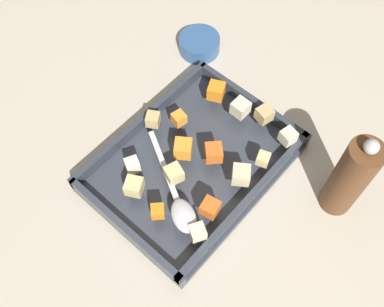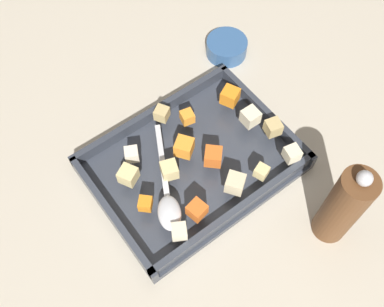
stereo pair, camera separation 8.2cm
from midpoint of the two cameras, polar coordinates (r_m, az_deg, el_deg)
The scene contains 21 objects.
ground_plane at distance 0.87m, azimuth 3.19°, elevation -1.97°, with size 4.00×4.00×0.00m, color #BCB29E.
baking_dish at distance 0.86m, azimuth 2.73°, elevation -1.56°, with size 0.37×0.27×0.04m.
carrot_chunk_near_left at distance 0.81m, azimuth 5.58°, elevation -0.64°, with size 0.03×0.03×0.03m, color orange.
carrot_chunk_corner_sw at distance 0.77m, azimuth 3.70°, elevation -7.45°, with size 0.03×0.03×0.03m, color orange.
carrot_chunk_under_handle at distance 0.86m, azimuth 2.12°, elevation 4.44°, with size 0.02×0.02×0.02m, color orange.
carrot_chunk_mid_left at distance 0.82m, azimuth 1.84°, elevation 0.57°, with size 0.03×0.03×0.03m, color orange.
carrot_chunk_center at distance 0.78m, azimuth -2.94°, elevation -6.67°, with size 0.02×0.02×0.02m, color orange.
carrot_chunk_near_spoon at distance 0.89m, azimuth 7.50°, elevation 7.03°, with size 0.03×0.03×0.03m, color orange.
potato_chunk_front_center at distance 0.87m, azimuth 10.09°, elevation 4.40°, with size 0.03×0.03×0.03m, color beige.
potato_chunk_far_right at distance 0.82m, azimuth 11.66°, elevation -2.52°, with size 0.02×0.02×0.02m, color #E0CC89.
potato_chunk_corner_se at distance 0.79m, azimuth 8.46°, elevation -4.02°, with size 0.03×0.03×0.03m, color beige.
potato_chunk_heap_side at distance 0.80m, azimuth -5.21°, elevation -3.03°, with size 0.03×0.03×0.03m, color #E0CC89.
potato_chunk_heap_top at distance 0.76m, azimuth 1.49°, elevation -10.16°, with size 0.03×0.03×0.03m, color beige.
potato_chunk_mid_right at distance 0.80m, azimuth -0.17°, elevation -2.14°, with size 0.03×0.03×0.03m, color #E0CC89.
potato_chunk_rim_edge at distance 0.85m, azimuth 15.31°, elevation -0.27°, with size 0.03×0.03×0.03m, color beige.
potato_chunk_near_right at distance 0.86m, azimuth -1.02°, elevation 4.95°, with size 0.03×0.03×0.03m, color tan.
potato_chunk_corner_nw at distance 0.87m, azimuth 12.94°, elevation 3.02°, with size 0.03×0.03×0.03m, color tan.
parsnip_chunk_back_center at distance 0.82m, azimuth -4.85°, elevation -0.36°, with size 0.02×0.02×0.02m, color silver.
serving_spoon at distance 0.78m, azimuth 0.01°, elevation -6.93°, with size 0.12×0.20×0.02m.
pepper_mill at distance 0.78m, azimuth 21.55°, elevation -6.59°, with size 0.06×0.06×0.21m.
small_prep_bowl at distance 1.03m, azimuth 6.76°, elevation 13.07°, with size 0.09×0.09×0.04m, color #33598C.
Camera 2 is at (0.25, 0.32, 0.77)m, focal length 42.02 mm.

